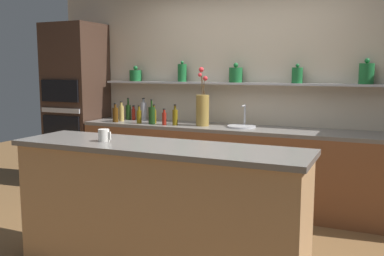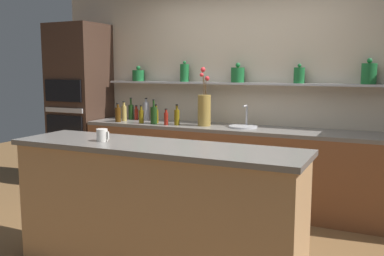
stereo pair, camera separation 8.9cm
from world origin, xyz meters
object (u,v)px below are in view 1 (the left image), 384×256
at_px(bottle_spirit_0, 144,111).
at_px(bottle_sauce_1, 134,114).
at_px(bottle_oil_7, 175,117).
at_px(bottle_spirit_9, 121,113).
at_px(bottle_wine_3, 128,112).
at_px(bottle_oil_5, 154,116).
at_px(sink_fixture, 242,125).
at_px(oven_tower, 77,106).
at_px(bottle_spirit_8, 115,114).
at_px(bottle_wine_6, 152,115).
at_px(flower_vase, 203,109).
at_px(bottle_oil_2, 139,116).
at_px(bottle_sauce_4, 164,118).
at_px(coffee_mug, 104,135).

distance_m(bottle_spirit_0, bottle_sauce_1, 0.15).
relative_size(bottle_oil_7, bottle_spirit_9, 0.98).
distance_m(bottle_wine_3, bottle_oil_5, 0.53).
bearing_deg(sink_fixture, bottle_spirit_0, 174.99).
bearing_deg(bottle_spirit_0, bottle_oil_7, -24.51).
distance_m(oven_tower, bottle_spirit_8, 0.76).
relative_size(oven_tower, bottle_wine_6, 7.27).
bearing_deg(bottle_sauce_1, bottle_oil_5, -25.18).
relative_size(flower_vase, bottle_spirit_0, 2.35).
height_order(flower_vase, bottle_oil_2, flower_vase).
bearing_deg(sink_fixture, bottle_oil_5, -175.60).
height_order(oven_tower, bottle_sauce_4, oven_tower).
relative_size(sink_fixture, bottle_oil_7, 1.32).
bearing_deg(bottle_sauce_4, bottle_spirit_0, 146.47).
bearing_deg(bottle_oil_7, bottle_oil_2, -176.00).
xyz_separation_m(bottle_spirit_0, coffee_mug, (0.85, -2.04, 0.03)).
distance_m(bottle_spirit_0, bottle_oil_5, 0.34).
height_order(oven_tower, bottle_oil_5, oven_tower).
distance_m(bottle_wine_6, bottle_spirit_9, 0.50).
bearing_deg(bottle_oil_2, bottle_spirit_9, 160.75).
height_order(sink_fixture, bottle_oil_5, sink_fixture).
height_order(bottle_oil_5, bottle_spirit_9, bottle_spirit_9).
bearing_deg(bottle_oil_5, bottle_sauce_1, 154.82).
xyz_separation_m(bottle_sauce_1, coffee_mug, (0.99, -2.03, 0.07)).
height_order(bottle_spirit_0, bottle_wine_3, bottle_spirit_0).
xyz_separation_m(oven_tower, bottle_wine_3, (0.74, 0.12, -0.06)).
relative_size(oven_tower, bottle_wine_3, 7.59).
height_order(bottle_wine_6, bottle_spirit_8, bottle_wine_6).
relative_size(flower_vase, bottle_sauce_4, 3.46).
relative_size(bottle_sauce_1, bottle_spirit_8, 0.80).
bearing_deg(bottle_oil_5, bottle_wine_6, -82.24).
bearing_deg(bottle_spirit_8, bottle_oil_2, 0.17).
height_order(oven_tower, bottle_spirit_0, oven_tower).
relative_size(bottle_spirit_0, bottle_oil_5, 1.25).
distance_m(bottle_wine_3, bottle_wine_6, 0.57).
height_order(bottle_spirit_0, bottle_oil_2, bottle_spirit_0).
bearing_deg(bottle_wine_6, bottle_oil_2, -173.23).
height_order(bottle_spirit_0, bottle_oil_7, bottle_spirit_0).
xyz_separation_m(bottle_wine_3, bottle_oil_5, (0.49, -0.19, -0.01)).
relative_size(oven_tower, bottle_oil_5, 9.38).
bearing_deg(bottle_oil_5, coffee_mug, -72.40).
relative_size(bottle_sauce_1, bottle_sauce_4, 0.97).
distance_m(oven_tower, bottle_spirit_9, 0.75).
height_order(oven_tower, flower_vase, oven_tower).
distance_m(bottle_wine_3, bottle_spirit_9, 0.17).
relative_size(bottle_oil_5, bottle_wine_6, 0.78).
bearing_deg(bottle_wine_3, bottle_spirit_0, 3.13).
height_order(flower_vase, bottle_wine_3, flower_vase).
xyz_separation_m(bottle_sauce_1, bottle_wine_6, (0.42, -0.27, 0.03)).
height_order(flower_vase, bottle_oil_5, flower_vase).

